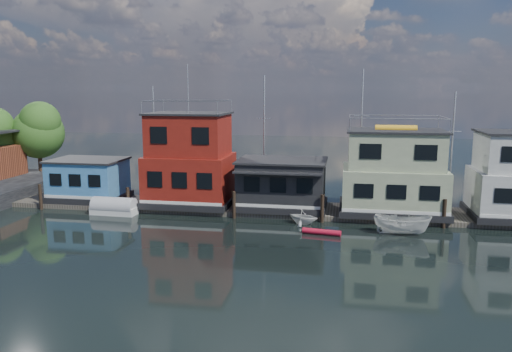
% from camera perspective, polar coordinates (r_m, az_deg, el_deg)
% --- Properties ---
extents(ground, '(160.00, 160.00, 0.00)m').
position_cam_1_polar(ground, '(30.78, 1.04, -9.52)').
color(ground, black).
rests_on(ground, ground).
extents(dock, '(48.00, 5.00, 0.40)m').
position_cam_1_polar(dock, '(42.13, 3.64, -3.87)').
color(dock, '#595147').
rests_on(dock, ground).
extents(houseboat_blue, '(6.40, 4.90, 3.66)m').
position_cam_1_polar(houseboat_blue, '(47.19, -18.60, -0.38)').
color(houseboat_blue, black).
rests_on(houseboat_blue, dock).
extents(houseboat_red, '(7.40, 5.90, 11.86)m').
position_cam_1_polar(houseboat_red, '(43.14, -7.59, 1.68)').
color(houseboat_red, black).
rests_on(houseboat_red, dock).
extents(houseboat_dark, '(7.40, 6.10, 4.06)m').
position_cam_1_polar(houseboat_dark, '(41.69, 2.99, -0.89)').
color(houseboat_dark, black).
rests_on(houseboat_dark, dock).
extents(houseboat_green, '(8.40, 5.90, 7.03)m').
position_cam_1_polar(houseboat_green, '(41.39, 15.46, 0.27)').
color(houseboat_green, black).
rests_on(houseboat_green, dock).
extents(pilings, '(42.28, 0.28, 2.20)m').
position_cam_1_polar(pilings, '(39.25, 2.70, -3.54)').
color(pilings, '#2D2116').
rests_on(pilings, ground).
extents(background_masts, '(36.40, 0.16, 12.00)m').
position_cam_1_polar(background_masts, '(46.89, 10.36, 4.05)').
color(background_masts, silver).
rests_on(background_masts, ground).
extents(dinghy_white, '(2.89, 2.69, 1.24)m').
position_cam_1_polar(dinghy_white, '(38.45, 5.41, -4.60)').
color(dinghy_white, silver).
rests_on(dinghy_white, ground).
extents(red_kayak, '(2.79, 0.82, 0.41)m').
position_cam_1_polar(red_kayak, '(35.98, 7.50, -6.35)').
color(red_kayak, red).
rests_on(red_kayak, ground).
extents(motorboat, '(4.13, 1.97, 1.53)m').
position_cam_1_polar(motorboat, '(36.97, 16.36, -5.33)').
color(motorboat, silver).
rests_on(motorboat, ground).
extents(tarp_runabout, '(3.82, 1.65, 1.53)m').
position_cam_1_polar(tarp_runabout, '(42.89, -15.91, -3.48)').
color(tarp_runabout, silver).
rests_on(tarp_runabout, ground).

